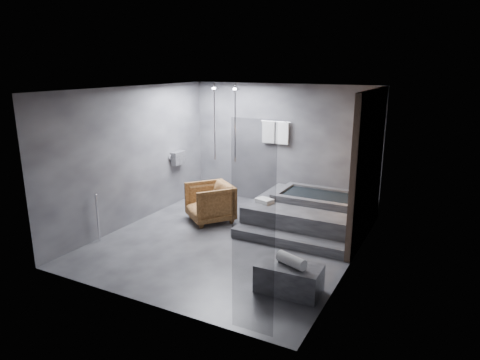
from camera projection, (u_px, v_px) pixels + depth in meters
The scene contains 7 objects.
room at pixel (256, 150), 7.67m from camera, with size 5.00×5.04×2.82m.
tub_deck at pixel (309, 213), 8.80m from camera, with size 2.20×2.00×0.50m, color #2E2E31.
tub_step at pixel (288, 240), 7.83m from camera, with size 2.20×0.36×0.18m, color #2E2E31.
concrete_bench at pixel (289, 278), 6.20m from camera, with size 0.93×0.51×0.42m, color #313134.
driftwood_chair at pixel (210, 202), 8.98m from camera, with size 0.86×0.89×0.81m, color #402510.
rolled_towel at pixel (291, 260), 6.11m from camera, with size 0.17×0.17×0.46m, color silver.
deck_towel at pixel (264, 201), 8.64m from camera, with size 0.33×0.24×0.09m, color white.
Camera 1 is at (3.64, -6.57, 3.21)m, focal length 32.00 mm.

